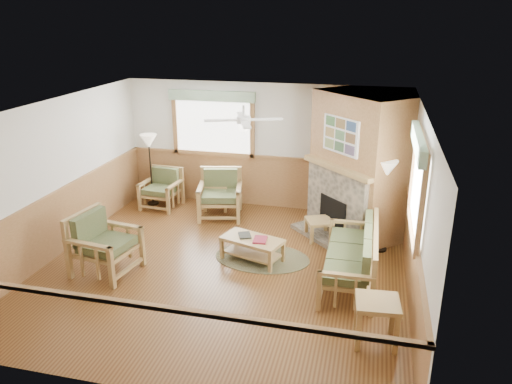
% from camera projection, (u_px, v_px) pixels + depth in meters
% --- Properties ---
extents(floor, '(6.00, 6.00, 0.01)m').
position_uv_depth(floor, '(223.00, 268.00, 8.41)').
color(floor, brown).
rests_on(floor, ground).
extents(ceiling, '(6.00, 6.00, 0.01)m').
position_uv_depth(ceiling, '(219.00, 108.00, 7.49)').
color(ceiling, white).
rests_on(ceiling, floor).
extents(wall_back, '(6.00, 0.02, 2.70)m').
position_uv_depth(wall_back, '(263.00, 146.00, 10.69)').
color(wall_back, white).
rests_on(wall_back, floor).
extents(wall_front, '(6.00, 0.02, 2.70)m').
position_uv_depth(wall_front, '(136.00, 288.00, 5.21)').
color(wall_front, white).
rests_on(wall_front, floor).
extents(wall_left, '(0.02, 6.00, 2.70)m').
position_uv_depth(wall_left, '(55.00, 179.00, 8.61)').
color(wall_left, white).
rests_on(wall_left, floor).
extents(wall_right, '(0.02, 6.00, 2.70)m').
position_uv_depth(wall_right, '(417.00, 209.00, 7.28)').
color(wall_right, white).
rests_on(wall_right, floor).
extents(wainscot, '(6.00, 6.00, 1.10)m').
position_uv_depth(wainscot, '(222.00, 238.00, 8.22)').
color(wainscot, olive).
rests_on(wainscot, floor).
extents(fireplace, '(3.11, 3.11, 2.70)m').
position_uv_depth(fireplace, '(358.00, 165.00, 9.37)').
color(fireplace, olive).
rests_on(fireplace, floor).
extents(window_back, '(1.90, 0.16, 1.50)m').
position_uv_depth(window_back, '(212.00, 89.00, 10.49)').
color(window_back, white).
rests_on(window_back, wall_back).
extents(window_right, '(0.16, 1.90, 1.50)m').
position_uv_depth(window_right, '(425.00, 133.00, 6.71)').
color(window_right, white).
rests_on(window_right, wall_right).
extents(ceiling_fan, '(1.59, 1.59, 0.36)m').
position_uv_depth(ceiling_fan, '(244.00, 108.00, 7.71)').
color(ceiling_fan, white).
rests_on(ceiling_fan, ceiling).
extents(sofa, '(1.99, 0.83, 0.91)m').
position_uv_depth(sofa, '(350.00, 255.00, 7.86)').
color(sofa, '#A2814C').
rests_on(sofa, floor).
extents(armchair_back_left, '(0.82, 0.82, 0.85)m').
position_uv_depth(armchair_back_left, '(161.00, 189.00, 10.88)').
color(armchair_back_left, '#A2814C').
rests_on(armchair_back_left, floor).
extents(armchair_back_right, '(1.04, 1.04, 0.98)m').
position_uv_depth(armchair_back_right, '(220.00, 195.00, 10.36)').
color(armchair_back_right, '#A2814C').
rests_on(armchair_back_right, floor).
extents(armchair_left, '(1.02, 1.02, 1.01)m').
position_uv_depth(armchair_left, '(105.00, 244.00, 8.12)').
color(armchair_left, '#A2814C').
rests_on(armchair_left, floor).
extents(coffee_table, '(1.15, 0.82, 0.42)m').
position_uv_depth(coffee_table, '(252.00, 249.00, 8.59)').
color(coffee_table, '#A2814C').
rests_on(coffee_table, floor).
extents(end_table_chairs, '(0.59, 0.57, 0.59)m').
position_uv_depth(end_table_chairs, '(217.00, 196.00, 10.84)').
color(end_table_chairs, '#A2814C').
rests_on(end_table_chairs, floor).
extents(end_table_sofa, '(0.59, 0.57, 0.62)m').
position_uv_depth(end_table_sofa, '(376.00, 321.00, 6.42)').
color(end_table_sofa, '#A2814C').
rests_on(end_table_sofa, floor).
extents(footstool, '(0.61, 0.61, 0.40)m').
position_uv_depth(footstool, '(319.00, 229.00, 9.40)').
color(footstool, '#A2814C').
rests_on(footstool, floor).
extents(braided_rug, '(2.14, 2.14, 0.01)m').
position_uv_depth(braided_rug, '(262.00, 258.00, 8.74)').
color(braided_rug, brown).
rests_on(braided_rug, floor).
extents(floor_lamp_left, '(0.41, 0.41, 1.60)m').
position_uv_depth(floor_lamp_left, '(151.00, 170.00, 10.95)').
color(floor_lamp_left, black).
rests_on(floor_lamp_left, floor).
extents(floor_lamp_right, '(0.46, 0.46, 1.69)m').
position_uv_depth(floor_lamp_right, '(383.00, 206.00, 8.77)').
color(floor_lamp_right, black).
rests_on(floor_lamp_right, floor).
extents(book_red, '(0.25, 0.32, 0.03)m').
position_uv_depth(book_red, '(260.00, 239.00, 8.43)').
color(book_red, maroon).
rests_on(book_red, coffee_table).
extents(book_dark, '(0.29, 0.33, 0.03)m').
position_uv_depth(book_dark, '(245.00, 235.00, 8.61)').
color(book_dark, black).
rests_on(book_dark, coffee_table).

